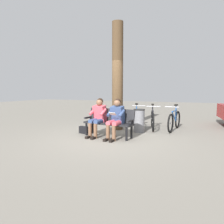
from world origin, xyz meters
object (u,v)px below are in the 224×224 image
(litter_bin, at_px, (139,121))
(bicycle_orange, at_px, (137,118))
(person_companion, at_px, (98,115))
(tree_trunk, at_px, (118,77))
(bicycle_blue, at_px, (153,119))
(handbag, at_px, (83,130))
(bicycle_silver, at_px, (174,120))
(bench, at_px, (109,120))
(person_reading, at_px, (116,117))

(litter_bin, height_order, bicycle_orange, bicycle_orange)
(person_companion, bearing_deg, litter_bin, -124.93)
(person_companion, xyz_separation_m, tree_trunk, (-0.13, -1.30, 1.27))
(litter_bin, relative_size, bicycle_blue, 0.49)
(person_companion, height_order, handbag, person_companion)
(person_companion, height_order, bicycle_blue, person_companion)
(litter_bin, xyz_separation_m, bicycle_orange, (0.30, -0.79, -0.04))
(bicycle_silver, xyz_separation_m, bicycle_orange, (1.39, 0.02, 0.00))
(bench, xyz_separation_m, bicycle_blue, (-0.98, -1.75, -0.15))
(person_companion, bearing_deg, bicycle_blue, -118.18)
(person_reading, distance_m, bicycle_blue, 2.09)
(litter_bin, bearing_deg, bicycle_silver, -143.47)
(person_reading, height_order, person_companion, same)
(litter_bin, height_order, bicycle_blue, bicycle_blue)
(tree_trunk, bearing_deg, litter_bin, 168.80)
(bicycle_blue, bearing_deg, bicycle_orange, -108.02)
(bench, distance_m, bicycle_orange, 1.83)
(person_reading, height_order, bicycle_silver, person_reading)
(bench, distance_m, handbag, 1.05)
(bench, bearing_deg, handbag, 4.74)
(litter_bin, bearing_deg, tree_trunk, -11.20)
(bench, height_order, bicycle_orange, bicycle_orange)
(handbag, xyz_separation_m, bicycle_orange, (-1.35, -1.75, 0.24))
(person_reading, height_order, litter_bin, person_reading)
(bicycle_orange, bearing_deg, handbag, -61.45)
(bench, bearing_deg, litter_bin, -116.99)
(person_reading, xyz_separation_m, bicycle_orange, (-0.07, -1.99, -0.31))
(tree_trunk, relative_size, bicycle_orange, 2.48)
(person_reading, bearing_deg, tree_trunk, -62.98)
(person_reading, bearing_deg, bicycle_blue, -102.35)
(bench, bearing_deg, tree_trunk, -73.23)
(person_companion, bearing_deg, bicycle_orange, -103.29)
(bench, height_order, bicycle_blue, bicycle_blue)
(person_reading, distance_m, litter_bin, 1.29)
(person_companion, xyz_separation_m, bicycle_blue, (-1.32, -1.88, -0.30))
(bicycle_silver, xyz_separation_m, bicycle_blue, (0.78, 0.06, 0.00))
(person_reading, distance_m, bicycle_silver, 2.50)
(tree_trunk, bearing_deg, bicycle_blue, -154.10)
(bench, xyz_separation_m, person_reading, (-0.30, 0.20, 0.16))
(bench, distance_m, tree_trunk, 1.86)
(person_companion, bearing_deg, person_reading, 179.95)
(person_reading, bearing_deg, bench, -27.02)
(bench, relative_size, person_companion, 1.37)
(bench, relative_size, litter_bin, 2.05)
(bench, distance_m, person_reading, 0.39)
(handbag, distance_m, bicycle_blue, 2.61)
(bicycle_blue, bearing_deg, person_companion, -49.45)
(litter_bin, distance_m, bicycle_blue, 0.81)
(bicycle_blue, xyz_separation_m, bicycle_orange, (0.61, -0.04, 0.00))
(bench, height_order, bicycle_silver, bicycle_silver)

